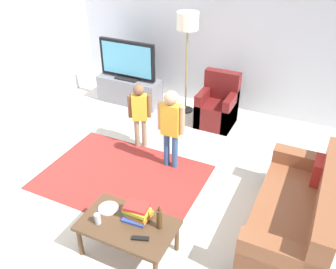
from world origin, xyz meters
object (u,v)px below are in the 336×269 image
at_px(armchair, 218,108).
at_px(tv_remote, 140,238).
at_px(tv_stand, 130,90).
at_px(tv, 127,60).
at_px(book_stack, 137,212).
at_px(coffee_table, 128,227).
at_px(plate, 108,208).
at_px(child_near_tv, 140,110).
at_px(child_center, 171,123).
at_px(bottle, 159,219).
at_px(soda_can, 98,219).
at_px(floor_lamp, 188,27).
at_px(couch, 300,216).

xyz_separation_m(armchair, tv_remote, (0.29, -3.20, 0.13)).
bearing_deg(armchair, tv_remote, -84.77).
xyz_separation_m(tv_stand, tv, (0.00, -0.02, 0.60)).
bearing_deg(book_stack, tv_stand, 122.22).
xyz_separation_m(tv, coffee_table, (1.84, -3.10, -0.48)).
height_order(tv_stand, armchair, armchair).
xyz_separation_m(armchair, plate, (-0.23, -2.98, 0.13)).
relative_size(child_near_tv, child_center, 0.88).
relative_size(child_near_tv, tv_remote, 6.17).
relative_size(book_stack, bottle, 0.99).
bearing_deg(soda_can, tv_stand, 115.70).
bearing_deg(tv_remote, floor_lamp, 85.73).
height_order(child_center, soda_can, child_center).
xyz_separation_m(tv_stand, child_center, (1.57, -1.51, 0.47)).
distance_m(tv_stand, child_center, 2.23).
xyz_separation_m(child_near_tv, bottle, (1.23, -1.78, -0.09)).
bearing_deg(book_stack, bottle, -4.59).
relative_size(child_center, book_stack, 4.15).
xyz_separation_m(tv, child_center, (1.57, -1.49, -0.13)).
bearing_deg(floor_lamp, tv_remote, -74.06).
bearing_deg(child_center, couch, -17.29).
height_order(armchair, book_stack, armchair).
bearing_deg(child_near_tv, soda_can, -72.60).
relative_size(couch, plate, 8.18).
distance_m(armchair, book_stack, 2.97).
distance_m(tv, couch, 4.04).
relative_size(tv_stand, floor_lamp, 0.67).
height_order(child_center, book_stack, child_center).
bearing_deg(floor_lamp, couch, -43.71).
height_order(child_near_tv, book_stack, child_near_tv).
distance_m(tv, tv_remote, 3.84).
xyz_separation_m(tv_stand, coffee_table, (1.84, -3.12, 0.13)).
bearing_deg(tv, floor_lamp, 9.01).
relative_size(child_near_tv, book_stack, 3.66).
relative_size(floor_lamp, child_center, 1.50).
xyz_separation_m(tv, couch, (3.43, -2.06, -0.56)).
bearing_deg(child_near_tv, bottle, -55.45).
relative_size(couch, armchair, 2.00).
height_order(tv, floor_lamp, floor_lamp).
height_order(couch, floor_lamp, floor_lamp).
relative_size(couch, tv_remote, 10.59).
distance_m(tv_stand, coffee_table, 3.62).
bearing_deg(floor_lamp, book_stack, -75.76).
height_order(floor_lamp, soda_can, floor_lamp).
distance_m(armchair, floor_lamp, 1.43).
height_order(book_stack, bottle, bottle).
bearing_deg(coffee_table, bottle, 17.35).
xyz_separation_m(coffee_table, soda_can, (-0.28, -0.12, 0.11)).
relative_size(armchair, tv_remote, 5.29).
relative_size(child_center, bottle, 4.11).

